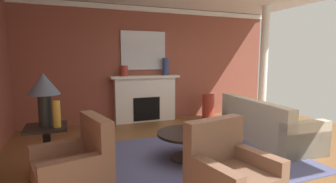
# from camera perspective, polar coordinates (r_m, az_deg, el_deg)

# --- Properties ---
(ground_plane) EXTENTS (8.48, 8.48, 0.00)m
(ground_plane) POSITION_cam_1_polar(r_m,az_deg,el_deg) (4.54, 7.77, -14.05)
(ground_plane) COLOR brown
(wall_fireplace) EXTENTS (7.12, 0.12, 2.98)m
(wall_fireplace) POSITION_cam_1_polar(r_m,az_deg,el_deg) (6.95, -3.94, 6.03)
(wall_fireplace) COLOR brown
(wall_fireplace) RESTS_ON ground_plane
(crown_moulding) EXTENTS (7.12, 0.08, 0.12)m
(crown_moulding) POSITION_cam_1_polar(r_m,az_deg,el_deg) (6.99, -3.84, 17.67)
(crown_moulding) COLOR white
(area_rug) EXTENTS (3.74, 2.61, 0.01)m
(area_rug) POSITION_cam_1_polar(r_m,az_deg,el_deg) (4.41, 4.29, -14.54)
(area_rug) COLOR #4C517A
(area_rug) RESTS_ON ground_plane
(fireplace) EXTENTS (1.80, 0.35, 1.21)m
(fireplace) POSITION_cam_1_polar(r_m,az_deg,el_deg) (6.78, -5.05, -1.84)
(fireplace) COLOR white
(fireplace) RESTS_ON ground_plane
(mantel_mirror) EXTENTS (1.19, 0.04, 0.99)m
(mantel_mirror) POSITION_cam_1_polar(r_m,az_deg,el_deg) (6.81, -5.46, 9.03)
(mantel_mirror) COLOR silver
(sofa) EXTENTS (1.07, 2.17, 0.85)m
(sofa) POSITION_cam_1_polar(r_m,az_deg,el_deg) (5.55, 20.75, -7.23)
(sofa) COLOR #BCB299
(sofa) RESTS_ON ground_plane
(armchair_near_window) EXTENTS (0.96, 0.96, 0.95)m
(armchair_near_window) POSITION_cam_1_polar(r_m,az_deg,el_deg) (3.41, -19.95, -16.32)
(armchair_near_window) COLOR brown
(armchair_near_window) RESTS_ON ground_plane
(armchair_facing_fireplace) EXTENTS (0.94, 0.94, 0.95)m
(armchair_facing_fireplace) POSITION_cam_1_polar(r_m,az_deg,el_deg) (3.10, 13.68, -18.53)
(armchair_facing_fireplace) COLOR brown
(armchair_facing_fireplace) RESTS_ON ground_plane
(coffee_table) EXTENTS (1.00, 1.00, 0.45)m
(coffee_table) POSITION_cam_1_polar(r_m,az_deg,el_deg) (4.30, 4.33, -10.47)
(coffee_table) COLOR black
(coffee_table) RESTS_ON ground_plane
(side_table) EXTENTS (0.56, 0.56, 0.70)m
(side_table) POSITION_cam_1_polar(r_m,az_deg,el_deg) (4.14, -25.17, -10.95)
(side_table) COLOR black
(side_table) RESTS_ON ground_plane
(table_lamp) EXTENTS (0.44, 0.44, 0.75)m
(table_lamp) POSITION_cam_1_polar(r_m,az_deg,el_deg) (3.97, -25.82, 0.46)
(table_lamp) COLOR black
(table_lamp) RESTS_ON side_table
(vase_mantel_left) EXTENTS (0.18, 0.18, 0.26)m
(vase_mantel_left) POSITION_cam_1_polar(r_m,az_deg,el_deg) (6.52, -9.67, 4.53)
(vase_mantel_left) COLOR #9E3328
(vase_mantel_left) RESTS_ON fireplace
(vase_on_side_table) EXTENTS (0.10, 0.10, 0.37)m
(vase_on_side_table) POSITION_cam_1_polar(r_m,az_deg,el_deg) (3.89, -23.47, -4.58)
(vase_on_side_table) COLOR #B7892D
(vase_on_side_table) RESTS_ON side_table
(vase_tall_corner) EXTENTS (0.33, 0.33, 0.66)m
(vase_tall_corner) POSITION_cam_1_polar(r_m,az_deg,el_deg) (7.22, 8.89, -3.26)
(vase_tall_corner) COLOR #9E3328
(vase_tall_corner) RESTS_ON ground_plane
(vase_mantel_right) EXTENTS (0.16, 0.16, 0.46)m
(vase_mantel_right) POSITION_cam_1_polar(r_m,az_deg,el_deg) (6.82, -0.56, 5.55)
(vase_mantel_right) COLOR navy
(vase_mantel_right) RESTS_ON fireplace
(book_red_cover) EXTENTS (0.24, 0.24, 0.05)m
(book_red_cover) POSITION_cam_1_polar(r_m,az_deg,el_deg) (4.42, 5.29, -8.08)
(book_red_cover) COLOR maroon
(book_red_cover) RESTS_ON coffee_table
(book_art_folio) EXTENTS (0.25, 0.23, 0.04)m
(book_art_folio) POSITION_cam_1_polar(r_m,az_deg,el_deg) (4.19, 7.32, -8.31)
(book_art_folio) COLOR navy
(book_art_folio) RESTS_ON coffee_table
(column_white) EXTENTS (0.20, 0.20, 2.98)m
(column_white) POSITION_cam_1_polar(r_m,az_deg,el_deg) (7.22, 20.44, 5.64)
(column_white) COLOR white
(column_white) RESTS_ON ground_plane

